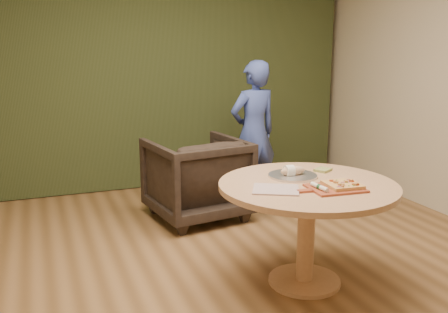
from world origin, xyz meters
name	(u,v)px	position (x,y,z in m)	size (l,w,h in m)	color
room_shell	(255,91)	(0.00, 0.00, 1.40)	(5.04, 6.04, 2.84)	olive
curtain	(152,69)	(0.00, 2.90, 1.40)	(4.80, 0.14, 2.78)	#273116
pedestal_table	(307,202)	(0.42, 0.00, 0.61)	(1.25, 1.25, 0.75)	tan
pizza_paddle	(334,188)	(0.50, -0.20, 0.76)	(0.46, 0.31, 0.01)	#9B4327
flatbread_pizza	(343,185)	(0.57, -0.20, 0.78)	(0.24, 0.24, 0.04)	tan
cutlery_roll	(319,187)	(0.39, -0.20, 0.78)	(0.04, 0.20, 0.03)	beige
newspaper	(276,189)	(0.13, -0.07, 0.76)	(0.30, 0.25, 0.01)	silver
serving_tray	(293,176)	(0.40, 0.19, 0.76)	(0.36, 0.36, 0.02)	silver
bread_roll	(292,171)	(0.39, 0.19, 0.79)	(0.19, 0.09, 0.09)	tan
green_packet	(323,170)	(0.69, 0.25, 0.76)	(0.12, 0.10, 0.02)	olive
armchair	(197,174)	(0.12, 1.61, 0.44)	(0.86, 0.81, 0.89)	black
person_standing	(254,132)	(0.86, 1.89, 0.77)	(0.56, 0.37, 1.53)	#374993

